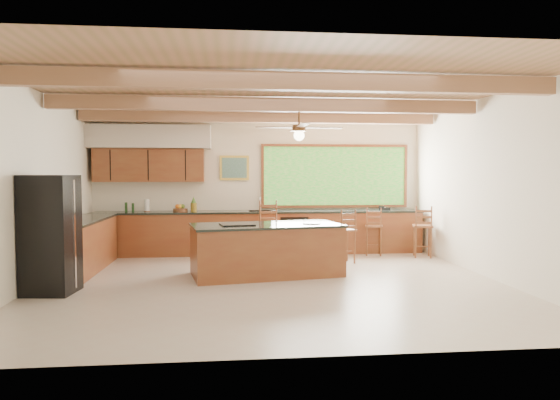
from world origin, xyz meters
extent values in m
plane|color=#B8AB99|center=(0.00, 0.00, 0.00)|extent=(7.20, 7.20, 0.00)
cube|color=silver|center=(0.00, 3.25, 1.50)|extent=(7.20, 0.04, 3.00)
cube|color=silver|center=(0.00, -3.25, 1.50)|extent=(7.20, 0.04, 3.00)
cube|color=silver|center=(-3.60, 0.00, 1.50)|extent=(0.04, 6.50, 3.00)
cube|color=silver|center=(3.60, 0.00, 1.50)|extent=(0.04, 6.50, 3.00)
cube|color=#9A6B4D|center=(0.00, 0.00, 3.00)|extent=(7.20, 6.50, 0.04)
cube|color=#895F44|center=(0.00, -1.60, 2.86)|extent=(7.10, 0.15, 0.22)
cube|color=#895F44|center=(0.00, 0.50, 2.86)|extent=(7.10, 0.15, 0.22)
cube|color=#895F44|center=(0.00, 2.30, 2.86)|extent=(7.10, 0.15, 0.22)
cube|color=brown|center=(-2.35, 3.06, 1.90)|extent=(2.30, 0.35, 0.70)
cube|color=beige|center=(-2.35, 2.99, 2.50)|extent=(2.60, 0.50, 0.48)
cylinder|color=#FFEABF|center=(-3.05, 2.99, 2.27)|extent=(0.10, 0.10, 0.01)
cylinder|color=#FFEABF|center=(-1.65, 2.99, 2.27)|extent=(0.10, 0.10, 0.01)
cube|color=#75BB43|center=(1.70, 3.22, 1.67)|extent=(3.20, 0.04, 1.30)
cube|color=gold|center=(-0.55, 3.22, 1.85)|extent=(0.64, 0.03, 0.54)
cube|color=#407352|center=(-0.55, 3.20, 1.85)|extent=(0.54, 0.01, 0.44)
cube|color=brown|center=(0.00, 2.91, 0.44)|extent=(7.00, 0.65, 0.88)
cube|color=black|center=(0.00, 2.91, 0.90)|extent=(7.04, 0.69, 0.04)
cube|color=brown|center=(-3.26, 1.35, 0.44)|extent=(0.65, 2.35, 0.88)
cube|color=black|center=(-3.26, 1.35, 0.90)|extent=(0.69, 2.39, 0.04)
cube|color=black|center=(0.70, 2.58, 0.42)|extent=(0.60, 0.02, 0.78)
cube|color=silver|center=(0.00, 2.91, 0.91)|extent=(0.50, 0.38, 0.03)
cylinder|color=silver|center=(0.00, 3.11, 1.07)|extent=(0.03, 0.03, 0.30)
cylinder|color=silver|center=(0.00, 3.01, 1.20)|extent=(0.03, 0.20, 0.03)
cylinder|color=silver|center=(-2.41, 3.00, 1.05)|extent=(0.11, 0.11, 0.26)
cylinder|color=#22461C|center=(-2.84, 3.03, 1.02)|extent=(0.05, 0.05, 0.19)
cylinder|color=#22461C|center=(-2.69, 2.97, 1.01)|extent=(0.05, 0.05, 0.18)
cube|color=black|center=(2.75, 2.92, 0.97)|extent=(0.24, 0.21, 0.09)
cube|color=brown|center=(-0.04, 0.60, 0.42)|extent=(2.61, 1.54, 0.83)
cube|color=black|center=(-0.04, 0.60, 0.85)|extent=(2.66, 1.59, 0.04)
cube|color=black|center=(-0.54, 0.51, 0.88)|extent=(0.61, 0.52, 0.02)
cylinder|color=silver|center=(0.73, 0.58, 0.88)|extent=(0.30, 0.30, 0.02)
cube|color=black|center=(-3.22, -0.38, 0.85)|extent=(0.73, 0.71, 1.70)
cube|color=silver|center=(-2.89, -0.38, 0.85)|extent=(0.02, 0.05, 1.56)
cube|color=brown|center=(0.10, 2.45, 0.72)|extent=(0.47, 0.47, 0.04)
cylinder|color=brown|center=(-0.07, 2.28, 0.35)|extent=(0.04, 0.04, 0.69)
cylinder|color=brown|center=(0.27, 2.28, 0.35)|extent=(0.04, 0.04, 0.69)
cylinder|color=brown|center=(-0.07, 2.62, 0.35)|extent=(0.04, 0.04, 0.69)
cylinder|color=brown|center=(0.27, 2.62, 0.35)|extent=(0.04, 0.04, 0.69)
cube|color=brown|center=(2.37, 2.45, 0.61)|extent=(0.45, 0.45, 0.04)
cylinder|color=brown|center=(2.23, 2.31, 0.30)|extent=(0.03, 0.03, 0.59)
cylinder|color=brown|center=(2.52, 2.31, 0.30)|extent=(0.03, 0.03, 0.59)
cylinder|color=brown|center=(2.23, 2.59, 0.30)|extent=(0.03, 0.03, 0.59)
cylinder|color=brown|center=(2.52, 2.59, 0.30)|extent=(0.03, 0.03, 0.59)
cube|color=brown|center=(1.54, 1.60, 0.63)|extent=(0.46, 0.46, 0.04)
cylinder|color=brown|center=(1.39, 1.45, 0.31)|extent=(0.04, 0.04, 0.61)
cylinder|color=brown|center=(1.68, 1.45, 0.31)|extent=(0.04, 0.04, 0.61)
cylinder|color=brown|center=(1.39, 1.75, 0.31)|extent=(0.04, 0.04, 0.61)
cylinder|color=brown|center=(1.68, 1.75, 0.31)|extent=(0.04, 0.04, 0.61)
cube|color=brown|center=(3.30, 2.09, 0.64)|extent=(0.47, 0.47, 0.04)
cylinder|color=brown|center=(3.15, 1.94, 0.31)|extent=(0.04, 0.04, 0.62)
cylinder|color=brown|center=(3.45, 1.94, 0.31)|extent=(0.04, 0.04, 0.62)
cylinder|color=brown|center=(3.15, 2.24, 0.31)|extent=(0.04, 0.04, 0.62)
cylinder|color=brown|center=(3.45, 2.24, 0.31)|extent=(0.04, 0.04, 0.62)
camera|label=1|loc=(-0.67, -7.78, 1.72)|focal=32.00mm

